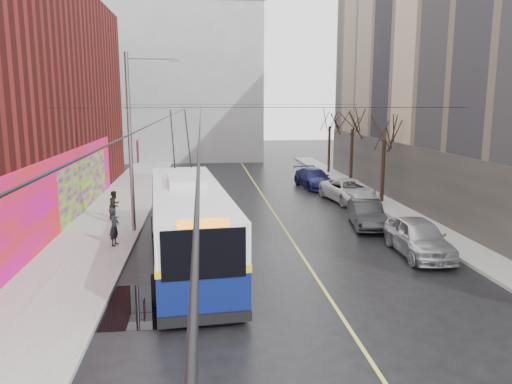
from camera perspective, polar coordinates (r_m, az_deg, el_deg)
ground at (r=16.87m, az=3.85°, el=-12.97°), size 140.00×140.00×0.00m
sidewalk_left at (r=28.52m, az=-16.64°, el=-3.46°), size 4.00×60.00×0.15m
sidewalk_right at (r=30.40m, az=16.75°, el=-2.62°), size 2.00×60.00×0.15m
lane_line at (r=30.30m, az=2.04°, el=-2.36°), size 0.12×50.00×0.01m
building_far at (r=60.36m, az=-9.51°, el=12.45°), size 20.50×12.10×18.00m
streetlight_pole at (r=25.53m, az=-13.86°, el=5.96°), size 2.65×0.60×9.00m
catenary_wires at (r=30.02m, az=-5.85°, el=9.49°), size 18.00×60.00×0.22m
tree_near at (r=33.43m, az=14.52°, el=7.13°), size 3.20×3.20×6.40m
tree_mid at (r=40.04m, az=10.99°, el=8.14°), size 3.20×3.20×6.68m
tree_far at (r=46.78m, az=8.45°, el=8.38°), size 3.20×3.20×6.57m
puddle at (r=17.38m, az=-13.32°, el=-12.50°), size 2.37×3.75×0.01m
pigeons_flying at (r=24.76m, az=-4.80°, el=12.51°), size 2.78×1.43×1.19m
trolleybus at (r=20.81m, az=-7.71°, el=-3.48°), size 4.01×13.29×6.22m
parked_car_a at (r=23.00m, az=18.10°, el=-4.92°), size 2.11×4.86×1.63m
parked_car_b at (r=27.34m, az=12.52°, el=-2.49°), size 2.12×4.48×1.42m
parked_car_c at (r=33.97m, az=10.60°, el=0.15°), size 3.27×5.72×1.50m
parked_car_d at (r=39.18m, az=6.65°, el=1.58°), size 2.71×5.32×1.48m
following_car at (r=36.78m, az=-6.44°, el=1.14°), size 1.97×4.81×1.63m
pedestrian_a at (r=23.69m, az=-15.90°, el=-3.83°), size 0.52×0.70×1.76m
pedestrian_b at (r=29.07m, az=-15.84°, el=-1.41°), size 0.88×0.95×1.58m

